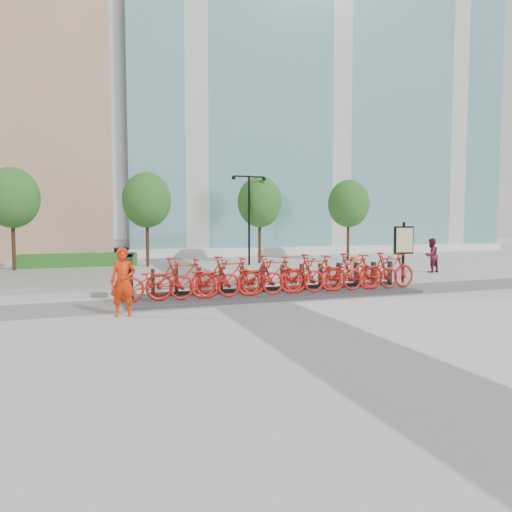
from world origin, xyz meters
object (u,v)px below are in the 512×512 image
object	(u,v)px
bike_0	(157,282)
map_sign	(404,243)
kiosk	(126,277)
construction_barrel	(356,268)
worker_red	(123,282)
pedestrian	(431,255)

from	to	relation	value
bike_0	map_sign	world-z (taller)	map_sign
kiosk	construction_barrel	world-z (taller)	kiosk
construction_barrel	bike_0	bearing A→B (deg)	-160.21
worker_red	construction_barrel	bearing A→B (deg)	37.46
kiosk	pedestrian	xyz separation A→B (m)	(14.30, 3.79, 0.07)
construction_barrel	map_sign	bearing A→B (deg)	-52.04
worker_red	pedestrian	xyz separation A→B (m)	(14.50, 5.82, -0.04)
kiosk	pedestrian	bearing A→B (deg)	11.01
bike_0	construction_barrel	world-z (taller)	bike_0
pedestrian	map_sign	world-z (taller)	map_sign
construction_barrel	map_sign	size ratio (longest dim) A/B	0.41
bike_0	map_sign	xyz separation A→B (m)	(9.76, 1.59, 0.93)
bike_0	pedestrian	distance (m)	14.17
pedestrian	map_sign	xyz separation A→B (m)	(-3.73, -2.75, 0.76)
bike_0	kiosk	distance (m)	0.98
kiosk	worker_red	size ratio (longest dim) A/B	0.81
kiosk	worker_red	world-z (taller)	worker_red
pedestrian	construction_barrel	distance (m)	5.07
kiosk	map_sign	world-z (taller)	map_sign
kiosk	pedestrian	distance (m)	14.79
kiosk	worker_red	xyz separation A→B (m)	(-0.21, -2.03, 0.11)
worker_red	construction_barrel	world-z (taller)	worker_red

